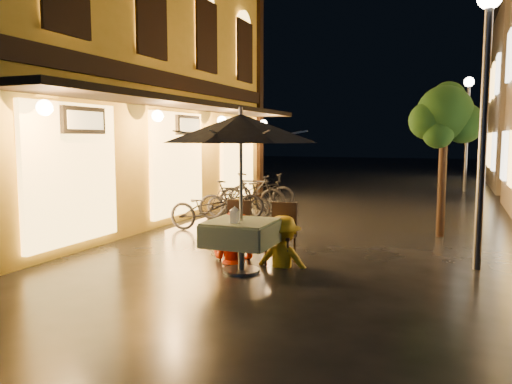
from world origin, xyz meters
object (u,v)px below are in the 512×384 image
at_px(cafe_table, 241,233).
at_px(person_orange, 234,213).
at_px(streetlamp_near, 486,76).
at_px(bicycle_0, 207,210).
at_px(table_lantern, 235,214).
at_px(patio_umbrella, 241,128).
at_px(person_yellow, 283,217).

bearing_deg(cafe_table, person_orange, 123.64).
distance_m(streetlamp_near, bicycle_0, 5.92).
bearing_deg(cafe_table, bicycle_0, 126.00).
height_order(streetlamp_near, person_orange, streetlamp_near).
bearing_deg(table_lantern, patio_umbrella, 90.00).
bearing_deg(person_yellow, patio_umbrella, 48.37).
relative_size(patio_umbrella, person_orange, 1.54).
bearing_deg(bicycle_0, streetlamp_near, -102.83).
bearing_deg(bicycle_0, cafe_table, -143.87).
xyz_separation_m(streetlamp_near, patio_umbrella, (-3.31, -1.48, -0.77)).
distance_m(table_lantern, person_yellow, 0.95).
distance_m(cafe_table, bicycle_0, 3.32).
bearing_deg(person_orange, streetlamp_near, -161.75).
bearing_deg(person_orange, person_yellow, -175.02).
xyz_separation_m(cafe_table, person_yellow, (0.46, 0.59, 0.19)).
xyz_separation_m(streetlamp_near, person_orange, (-3.69, -0.89, -2.12)).
relative_size(table_lantern, bicycle_0, 0.14).
relative_size(table_lantern, person_orange, 0.16).
bearing_deg(streetlamp_near, person_yellow, -162.62).
height_order(streetlamp_near, table_lantern, streetlamp_near).
relative_size(patio_umbrella, bicycle_0, 1.37).
height_order(streetlamp_near, cafe_table, streetlamp_near).
bearing_deg(patio_umbrella, bicycle_0, 126.00).
distance_m(streetlamp_near, patio_umbrella, 3.70).
bearing_deg(person_orange, table_lantern, 120.02).
bearing_deg(bicycle_0, person_orange, -143.24).
bearing_deg(cafe_table, streetlamp_near, 24.05).
bearing_deg(streetlamp_near, bicycle_0, 167.03).
relative_size(patio_umbrella, person_yellow, 1.59).
relative_size(streetlamp_near, patio_umbrella, 1.72).
height_order(cafe_table, person_yellow, person_yellow).
relative_size(person_orange, bicycle_0, 0.89).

